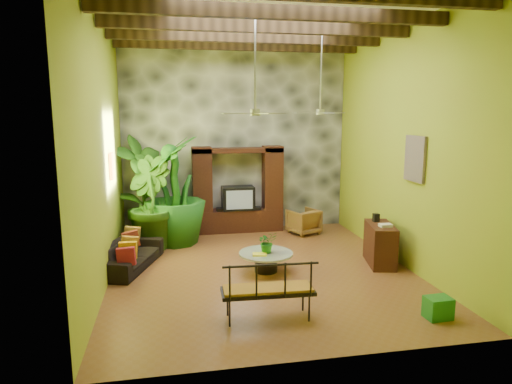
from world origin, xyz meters
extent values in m
plane|color=brown|center=(0.00, 0.00, 0.00)|extent=(7.00, 7.00, 0.00)
cube|color=silver|center=(0.00, 0.00, 5.00)|extent=(6.00, 7.00, 0.02)
cube|color=#A0BB2A|center=(0.00, 3.50, 2.50)|extent=(6.00, 0.02, 5.00)
cube|color=#A0BB2A|center=(-3.00, 0.00, 2.50)|extent=(0.02, 7.00, 5.00)
cube|color=#A0BB2A|center=(3.00, 0.00, 2.50)|extent=(0.02, 7.00, 5.00)
cube|color=#34363C|center=(0.00, 3.44, 2.50)|extent=(5.98, 0.10, 4.98)
cube|color=#352311|center=(0.00, -1.30, 4.78)|extent=(5.95, 0.16, 0.22)
cube|color=#352311|center=(0.00, 0.00, 4.78)|extent=(5.95, 0.16, 0.22)
cube|color=#352311|center=(0.00, 1.30, 4.78)|extent=(5.95, 0.16, 0.22)
cube|color=#352311|center=(0.00, 2.60, 4.78)|extent=(5.95, 0.16, 0.22)
cube|color=#33150E|center=(0.00, 3.14, 0.30)|extent=(2.40, 0.50, 0.60)
cube|color=#33150E|center=(-0.95, 3.14, 1.30)|extent=(0.50, 0.48, 2.00)
cube|color=#33150E|center=(0.95, 3.14, 1.30)|extent=(0.50, 0.48, 2.00)
cube|color=#33150E|center=(0.00, 3.14, 2.20)|extent=(2.40, 0.48, 0.12)
cube|color=black|center=(0.00, 3.12, 0.92)|extent=(0.85, 0.52, 0.62)
cube|color=#8C99A8|center=(0.00, 2.85, 0.92)|extent=(0.70, 0.02, 0.50)
cylinder|color=#A3A3A8|center=(-0.20, -0.40, 4.10)|extent=(0.04, 0.04, 1.80)
cylinder|color=#A3A3A8|center=(-0.20, -0.40, 3.20)|extent=(0.18, 0.18, 0.12)
cube|color=#A3A3A8|center=(0.15, -0.31, 3.18)|extent=(0.58, 0.26, 0.01)
cube|color=#A3A3A8|center=(-0.29, -0.05, 3.18)|extent=(0.26, 0.58, 0.01)
cube|color=#A3A3A8|center=(-0.55, -0.49, 3.18)|extent=(0.58, 0.26, 0.01)
cube|color=#A3A3A8|center=(-0.11, -0.75, 3.18)|extent=(0.26, 0.58, 0.01)
cylinder|color=#A3A3A8|center=(1.60, 1.20, 4.10)|extent=(0.04, 0.04, 1.80)
cylinder|color=#A3A3A8|center=(1.60, 1.20, 3.20)|extent=(0.18, 0.18, 0.12)
cube|color=#A3A3A8|center=(1.95, 1.29, 3.18)|extent=(0.58, 0.26, 0.01)
cube|color=#A3A3A8|center=(1.51, 1.55, 3.18)|extent=(0.26, 0.58, 0.01)
cube|color=#A3A3A8|center=(1.25, 1.11, 3.18)|extent=(0.58, 0.26, 0.01)
cube|color=#A3A3A8|center=(1.69, 0.85, 3.18)|extent=(0.26, 0.58, 0.01)
cube|color=gold|center=(-2.96, 1.00, 2.10)|extent=(0.06, 0.32, 0.55)
cube|color=#295F98|center=(2.96, -0.60, 2.30)|extent=(0.06, 0.70, 0.90)
imported|color=black|center=(-2.65, 0.66, 0.29)|extent=(1.36, 2.10, 0.57)
imported|color=olive|center=(1.67, 2.55, 0.33)|extent=(0.92, 0.94, 0.66)
imported|color=#245616|center=(-2.48, 2.84, 1.32)|extent=(1.67, 1.63, 2.64)
imported|color=#265516|center=(-2.28, 1.97, 1.10)|extent=(1.43, 1.52, 2.19)
imported|color=#1D5F19|center=(-1.68, 2.28, 1.32)|extent=(1.51, 1.51, 2.64)
cylinder|color=black|center=(0.08, -0.10, 0.18)|extent=(0.46, 0.46, 0.36)
cylinder|color=silver|center=(0.08, -0.10, 0.38)|extent=(1.09, 1.09, 0.04)
imported|color=#1D681B|center=(0.10, -0.09, 0.61)|extent=(0.45, 0.41, 0.43)
cube|color=#CFCA16|center=(-0.08, -0.24, 0.41)|extent=(0.30, 0.24, 0.03)
cube|color=black|center=(-0.34, -2.19, 0.45)|extent=(1.47, 0.55, 0.06)
cube|color=#A96E21|center=(-0.34, -2.19, 0.49)|extent=(1.40, 0.49, 0.06)
cube|color=black|center=(-0.34, -2.45, 0.72)|extent=(1.45, 0.10, 0.54)
cube|color=#3A1C12|center=(2.56, -0.10, 0.43)|extent=(0.72, 1.17, 0.87)
cube|color=#1E7326|center=(2.30, -2.69, 0.17)|extent=(0.41, 0.31, 0.35)
camera|label=1|loc=(-1.79, -8.77, 3.23)|focal=32.00mm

